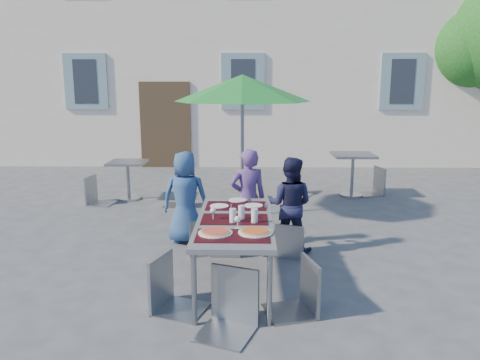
{
  "coord_description": "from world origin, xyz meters",
  "views": [
    {
      "loc": [
        0.16,
        -4.58,
        2.18
      ],
      "look_at": [
        0.05,
        1.1,
        0.99
      ],
      "focal_mm": 35.0,
      "sensor_mm": 36.0,
      "label": 1
    }
  ],
  "objects_px": {
    "pizza_near_right": "(255,232)",
    "chair_1": "(226,217)",
    "patio_umbrella": "(242,90)",
    "dining_table": "(235,224)",
    "cafe_table_0": "(128,174)",
    "child_1": "(248,198)",
    "chair_5": "(230,264)",
    "child_2": "(290,205)",
    "bg_chair_r_0": "(180,179)",
    "chair_2": "(291,220)",
    "bg_chair_l_1": "(297,170)",
    "chair_4": "(301,255)",
    "cafe_table_1": "(353,166)",
    "bg_chair_l_0": "(95,173)",
    "chair_3": "(170,251)",
    "pizza_near_left": "(215,232)",
    "bg_chair_r_1": "(375,164)",
    "chair_0": "(204,215)",
    "child_0": "(185,197)"
  },
  "relations": [
    {
      "from": "dining_table",
      "to": "cafe_table_0",
      "type": "relative_size",
      "value": 2.53
    },
    {
      "from": "pizza_near_right",
      "to": "chair_1",
      "type": "distance_m",
      "value": 1.45
    },
    {
      "from": "chair_3",
      "to": "chair_5",
      "type": "height_order",
      "value": "chair_5"
    },
    {
      "from": "chair_5",
      "to": "bg_chair_l_0",
      "type": "xyz_separation_m",
      "value": [
        -2.63,
        4.39,
        -0.04
      ]
    },
    {
      "from": "pizza_near_right",
      "to": "patio_umbrella",
      "type": "relative_size",
      "value": 0.15
    },
    {
      "from": "child_1",
      "to": "chair_5",
      "type": "xyz_separation_m",
      "value": [
        -0.15,
        -2.18,
        -0.05
      ]
    },
    {
      "from": "chair_3",
      "to": "chair_0",
      "type": "bearing_deg",
      "value": 83.1
    },
    {
      "from": "pizza_near_left",
      "to": "cafe_table_1",
      "type": "distance_m",
      "value": 5.18
    },
    {
      "from": "chair_0",
      "to": "chair_5",
      "type": "distance_m",
      "value": 1.91
    },
    {
      "from": "chair_3",
      "to": "cafe_table_1",
      "type": "bearing_deg",
      "value": 59.53
    },
    {
      "from": "child_2",
      "to": "patio_umbrella",
      "type": "xyz_separation_m",
      "value": [
        -0.64,
        1.64,
        1.44
      ]
    },
    {
      "from": "child_1",
      "to": "chair_0",
      "type": "xyz_separation_m",
      "value": [
        -0.57,
        -0.32,
        -0.14
      ]
    },
    {
      "from": "child_0",
      "to": "patio_umbrella",
      "type": "height_order",
      "value": "patio_umbrella"
    },
    {
      "from": "bg_chair_r_1",
      "to": "patio_umbrella",
      "type": "bearing_deg",
      "value": -148.66
    },
    {
      "from": "dining_table",
      "to": "chair_4",
      "type": "relative_size",
      "value": 1.86
    },
    {
      "from": "child_1",
      "to": "chair_0",
      "type": "height_order",
      "value": "child_1"
    },
    {
      "from": "child_1",
      "to": "bg_chair_l_1",
      "type": "bearing_deg",
      "value": -120.53
    },
    {
      "from": "chair_4",
      "to": "cafe_table_1",
      "type": "distance_m",
      "value": 4.96
    },
    {
      "from": "pizza_near_left",
      "to": "patio_umbrella",
      "type": "relative_size",
      "value": 0.14
    },
    {
      "from": "chair_1",
      "to": "chair_2",
      "type": "distance_m",
      "value": 0.83
    },
    {
      "from": "pizza_near_left",
      "to": "bg_chair_l_1",
      "type": "bearing_deg",
      "value": 74.97
    },
    {
      "from": "pizza_near_right",
      "to": "cafe_table_0",
      "type": "relative_size",
      "value": 0.46
    },
    {
      "from": "cafe_table_0",
      "to": "bg_chair_l_0",
      "type": "relative_size",
      "value": 0.75
    },
    {
      "from": "cafe_table_0",
      "to": "pizza_near_left",
      "type": "bearing_deg",
      "value": -65.48
    },
    {
      "from": "pizza_near_left",
      "to": "chair_1",
      "type": "relative_size",
      "value": 0.38
    },
    {
      "from": "bg_chair_l_0",
      "to": "cafe_table_1",
      "type": "distance_m",
      "value": 4.84
    },
    {
      "from": "chair_1",
      "to": "bg_chair_r_1",
      "type": "distance_m",
      "value": 4.4
    },
    {
      "from": "bg_chair_r_0",
      "to": "bg_chair_l_1",
      "type": "relative_size",
      "value": 1.0
    },
    {
      "from": "cafe_table_1",
      "to": "pizza_near_left",
      "type": "bearing_deg",
      "value": -116.69
    },
    {
      "from": "chair_4",
      "to": "cafe_table_1",
      "type": "xyz_separation_m",
      "value": [
        1.51,
        4.73,
        0.02
      ]
    },
    {
      "from": "pizza_near_left",
      "to": "bg_chair_l_0",
      "type": "xyz_separation_m",
      "value": [
        -2.47,
        3.96,
        -0.2
      ]
    },
    {
      "from": "pizza_near_left",
      "to": "cafe_table_0",
      "type": "height_order",
      "value": "pizza_near_left"
    },
    {
      "from": "chair_3",
      "to": "cafe_table_0",
      "type": "distance_m",
      "value": 4.62
    },
    {
      "from": "pizza_near_left",
      "to": "cafe_table_0",
      "type": "distance_m",
      "value": 4.73
    },
    {
      "from": "patio_umbrella",
      "to": "bg_chair_r_0",
      "type": "xyz_separation_m",
      "value": [
        -1.12,
        0.59,
        -1.56
      ]
    },
    {
      "from": "child_1",
      "to": "chair_4",
      "type": "distance_m",
      "value": 1.93
    },
    {
      "from": "chair_0",
      "to": "bg_chair_r_0",
      "type": "relative_size",
      "value": 1.04
    },
    {
      "from": "patio_umbrella",
      "to": "bg_chair_r_0",
      "type": "height_order",
      "value": "patio_umbrella"
    },
    {
      "from": "chair_5",
      "to": "dining_table",
      "type": "bearing_deg",
      "value": 89.27
    },
    {
      "from": "child_0",
      "to": "chair_2",
      "type": "distance_m",
      "value": 1.52
    },
    {
      "from": "chair_1",
      "to": "chair_0",
      "type": "bearing_deg",
      "value": 174.42
    },
    {
      "from": "pizza_near_right",
      "to": "cafe_table_1",
      "type": "relative_size",
      "value": 0.4
    },
    {
      "from": "chair_2",
      "to": "bg_chair_r_0",
      "type": "xyz_separation_m",
      "value": [
        -1.76,
        2.45,
        0.01
      ]
    },
    {
      "from": "child_2",
      "to": "chair_1",
      "type": "distance_m",
      "value": 0.86
    },
    {
      "from": "pizza_near_right",
      "to": "child_2",
      "type": "xyz_separation_m",
      "value": [
        0.47,
        1.56,
        -0.14
      ]
    },
    {
      "from": "pizza_near_right",
      "to": "child_1",
      "type": "height_order",
      "value": "child_1"
    },
    {
      "from": "bg_chair_l_1",
      "to": "chair_5",
      "type": "bearing_deg",
      "value": -102.13
    },
    {
      "from": "dining_table",
      "to": "pizza_near_left",
      "type": "height_order",
      "value": "pizza_near_left"
    },
    {
      "from": "bg_chair_r_0",
      "to": "chair_2",
      "type": "bearing_deg",
      "value": -54.31
    },
    {
      "from": "chair_2",
      "to": "chair_1",
      "type": "bearing_deg",
      "value": 177.38
    }
  ]
}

